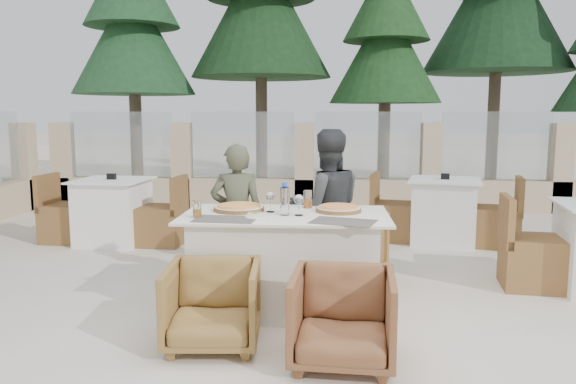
# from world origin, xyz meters

# --- Properties ---
(ground) EXTENTS (80.00, 80.00, 0.00)m
(ground) POSITION_xyz_m (0.00, 0.00, 0.00)
(ground) COLOR beige
(ground) RESTS_ON ground
(sand_patch) EXTENTS (30.00, 16.00, 0.01)m
(sand_patch) POSITION_xyz_m (0.00, 14.00, 0.01)
(sand_patch) COLOR #F9EACC
(sand_patch) RESTS_ON ground
(perimeter_wall_far) EXTENTS (10.00, 0.34, 1.60)m
(perimeter_wall_far) POSITION_xyz_m (0.00, 4.80, 0.80)
(perimeter_wall_far) COLOR beige
(perimeter_wall_far) RESTS_ON ground
(pine_far_left) EXTENTS (2.42, 2.42, 5.50)m
(pine_far_left) POSITION_xyz_m (-3.50, 7.00, 2.75)
(pine_far_left) COLOR #224F29
(pine_far_left) RESTS_ON ground
(pine_mid_left) EXTENTS (2.86, 2.86, 6.50)m
(pine_mid_left) POSITION_xyz_m (-1.00, 7.50, 3.25)
(pine_mid_left) COLOR #193C1B
(pine_mid_left) RESTS_ON ground
(pine_centre) EXTENTS (2.20, 2.20, 5.00)m
(pine_centre) POSITION_xyz_m (1.50, 7.20, 2.50)
(pine_centre) COLOR #204B20
(pine_centre) RESTS_ON ground
(pine_mid_right) EXTENTS (2.99, 2.99, 6.80)m
(pine_mid_right) POSITION_xyz_m (3.80, 7.80, 3.40)
(pine_mid_right) COLOR #18391D
(pine_mid_right) RESTS_ON ground
(dining_table) EXTENTS (1.60, 0.90, 0.77)m
(dining_table) POSITION_xyz_m (0.03, 0.10, 0.39)
(dining_table) COLOR silver
(dining_table) RESTS_ON ground
(placemat_near_left) EXTENTS (0.47, 0.34, 0.00)m
(placemat_near_left) POSITION_xyz_m (-0.39, -0.16, 0.77)
(placemat_near_left) COLOR #5B554E
(placemat_near_left) RESTS_ON dining_table
(placemat_near_right) EXTENTS (0.52, 0.42, 0.00)m
(placemat_near_right) POSITION_xyz_m (0.47, -0.20, 0.77)
(placemat_near_right) COLOR #58534B
(placemat_near_right) RESTS_ON dining_table
(pizza_left) EXTENTS (0.49, 0.49, 0.05)m
(pizza_left) POSITION_xyz_m (-0.35, 0.22, 0.80)
(pizza_left) COLOR orange
(pizza_left) RESTS_ON dining_table
(pizza_right) EXTENTS (0.43, 0.43, 0.05)m
(pizza_right) POSITION_xyz_m (0.45, 0.22, 0.79)
(pizza_right) COLOR #EF5620
(pizza_right) RESTS_ON dining_table
(water_bottle) EXTENTS (0.09, 0.09, 0.25)m
(water_bottle) POSITION_xyz_m (0.03, 0.05, 0.90)
(water_bottle) COLOR #ADC6E4
(water_bottle) RESTS_ON dining_table
(wine_glass_centre) EXTENTS (0.10, 0.10, 0.18)m
(wine_glass_centre) POSITION_xyz_m (-0.09, 0.17, 0.86)
(wine_glass_centre) COLOR white
(wine_glass_centre) RESTS_ON dining_table
(wine_glass_near) EXTENTS (0.10, 0.10, 0.18)m
(wine_glass_near) POSITION_xyz_m (0.14, 0.03, 0.86)
(wine_glass_near) COLOR white
(wine_glass_near) RESTS_ON dining_table
(beer_glass_left) EXTENTS (0.08, 0.08, 0.13)m
(beer_glass_left) POSITION_xyz_m (-0.61, -0.11, 0.84)
(beer_glass_left) COLOR orange
(beer_glass_left) RESTS_ON dining_table
(beer_glass_right) EXTENTS (0.09, 0.09, 0.15)m
(beer_glass_right) POSITION_xyz_m (0.20, 0.39, 0.84)
(beer_glass_right) COLOR orange
(beer_glass_right) RESTS_ON dining_table
(olive_dish) EXTENTS (0.12, 0.12, 0.04)m
(olive_dish) POSITION_xyz_m (-0.18, -0.08, 0.79)
(olive_dish) COLOR white
(olive_dish) RESTS_ON dining_table
(armchair_far_left) EXTENTS (0.81, 0.82, 0.58)m
(armchair_far_left) POSITION_xyz_m (-0.40, 0.90, 0.29)
(armchair_far_left) COLOR brown
(armchair_far_left) RESTS_ON ground
(armchair_far_right) EXTENTS (0.92, 0.93, 0.65)m
(armchair_far_right) POSITION_xyz_m (0.50, 0.85, 0.33)
(armchair_far_right) COLOR olive
(armchair_far_right) RESTS_ON ground
(armchair_near_left) EXTENTS (0.65, 0.66, 0.57)m
(armchair_near_left) POSITION_xyz_m (-0.40, -0.65, 0.28)
(armchair_near_left) COLOR olive
(armchair_near_left) RESTS_ON ground
(armchair_near_right) EXTENTS (0.67, 0.69, 0.59)m
(armchair_near_right) POSITION_xyz_m (0.46, -0.86, 0.29)
(armchair_near_right) COLOR brown
(armchair_near_right) RESTS_ON ground
(diner_left) EXTENTS (0.49, 0.34, 1.29)m
(diner_left) POSITION_xyz_m (-0.43, 0.64, 0.64)
(diner_left) COLOR #484C37
(diner_left) RESTS_ON ground
(diner_right) EXTENTS (0.79, 0.68, 1.41)m
(diner_right) POSITION_xyz_m (0.36, 0.70, 0.71)
(diner_right) COLOR #36383B
(diner_right) RESTS_ON ground
(bg_table_a) EXTENTS (1.69, 0.93, 0.77)m
(bg_table_a) POSITION_xyz_m (-2.19, 2.26, 0.39)
(bg_table_a) COLOR white
(bg_table_a) RESTS_ON ground
(bg_table_b) EXTENTS (1.78, 1.16, 0.77)m
(bg_table_b) POSITION_xyz_m (1.76, 2.54, 0.39)
(bg_table_b) COLOR white
(bg_table_b) RESTS_ON ground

